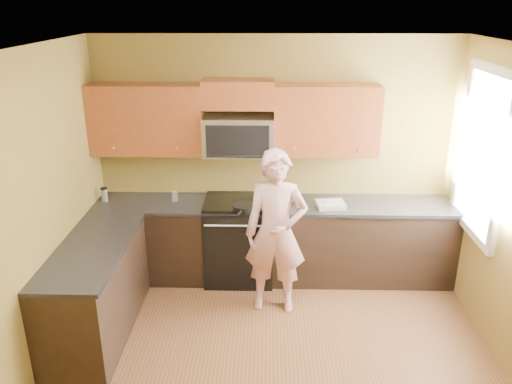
{
  "coord_description": "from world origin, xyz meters",
  "views": [
    {
      "loc": [
        -0.09,
        -3.51,
        3.04
      ],
      "look_at": [
        -0.2,
        1.3,
        1.2
      ],
      "focal_mm": 35.54,
      "sensor_mm": 36.0,
      "label": 1
    }
  ],
  "objects_px": {
    "stove": "(239,240)",
    "woman": "(276,233)",
    "frying_pan": "(244,209)",
    "microwave": "(239,154)",
    "travel_mug": "(105,201)",
    "butter_tub": "(271,205)"
  },
  "relations": [
    {
      "from": "stove",
      "to": "woman",
      "type": "distance_m",
      "value": 0.82
    },
    {
      "from": "frying_pan",
      "to": "woman",
      "type": "bearing_deg",
      "value": -33.98
    },
    {
      "from": "microwave",
      "to": "woman",
      "type": "bearing_deg",
      "value": -60.83
    },
    {
      "from": "microwave",
      "to": "travel_mug",
      "type": "distance_m",
      "value": 1.59
    },
    {
      "from": "stove",
      "to": "frying_pan",
      "type": "bearing_deg",
      "value": -72.78
    },
    {
      "from": "butter_tub",
      "to": "travel_mug",
      "type": "height_order",
      "value": "travel_mug"
    },
    {
      "from": "stove",
      "to": "microwave",
      "type": "distance_m",
      "value": 0.98
    },
    {
      "from": "microwave",
      "to": "stove",
      "type": "bearing_deg",
      "value": -90.0
    },
    {
      "from": "travel_mug",
      "to": "woman",
      "type": "bearing_deg",
      "value": -18.46
    },
    {
      "from": "stove",
      "to": "frying_pan",
      "type": "distance_m",
      "value": 0.54
    },
    {
      "from": "stove",
      "to": "woman",
      "type": "height_order",
      "value": "woman"
    },
    {
      "from": "frying_pan",
      "to": "butter_tub",
      "type": "xyz_separation_m",
      "value": [
        0.28,
        0.21,
        -0.03
      ]
    },
    {
      "from": "butter_tub",
      "to": "woman",
      "type": "bearing_deg",
      "value": -85.26
    },
    {
      "from": "frying_pan",
      "to": "butter_tub",
      "type": "relative_size",
      "value": 3.7
    },
    {
      "from": "stove",
      "to": "frying_pan",
      "type": "relative_size",
      "value": 2.19
    },
    {
      "from": "microwave",
      "to": "frying_pan",
      "type": "xyz_separation_m",
      "value": [
        0.07,
        -0.36,
        -0.5
      ]
    },
    {
      "from": "stove",
      "to": "frying_pan",
      "type": "height_order",
      "value": "frying_pan"
    },
    {
      "from": "stove",
      "to": "travel_mug",
      "type": "height_order",
      "value": "travel_mug"
    },
    {
      "from": "frying_pan",
      "to": "travel_mug",
      "type": "xyz_separation_m",
      "value": [
        -1.57,
        0.27,
        -0.03
      ]
    },
    {
      "from": "microwave",
      "to": "travel_mug",
      "type": "relative_size",
      "value": 4.74
    },
    {
      "from": "woman",
      "to": "butter_tub",
      "type": "height_order",
      "value": "woman"
    },
    {
      "from": "stove",
      "to": "frying_pan",
      "type": "xyz_separation_m",
      "value": [
        0.07,
        -0.24,
        0.47
      ]
    }
  ]
}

